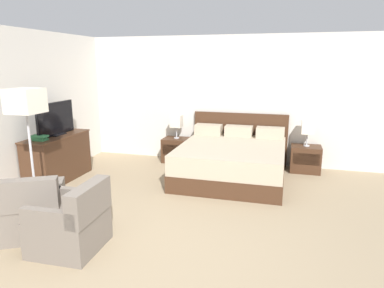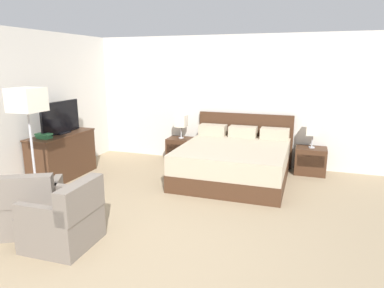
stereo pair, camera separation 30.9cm
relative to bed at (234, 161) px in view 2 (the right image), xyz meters
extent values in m
plane|color=#998466|center=(-0.47, -2.86, -0.33)|extent=(11.55, 11.55, 0.00)
cube|color=beige|center=(-0.47, 1.02, 0.94)|extent=(6.58, 0.06, 2.52)
cube|color=beige|center=(-3.19, -1.23, 0.94)|extent=(0.06, 5.65, 2.52)
cube|color=#422819|center=(0.00, -0.07, -0.19)|extent=(1.78, 1.95, 0.28)
cube|color=tan|center=(0.00, -0.07, 0.12)|extent=(1.76, 1.93, 0.32)
cube|color=#422819|center=(0.00, 0.93, 0.19)|extent=(1.85, 0.05, 1.03)
cube|color=tan|center=(-0.60, 0.73, 0.38)|extent=(0.52, 0.28, 0.20)
cube|color=tan|center=(0.00, 0.73, 0.38)|extent=(0.52, 0.28, 0.20)
cube|color=tan|center=(0.60, 0.73, 0.38)|extent=(0.52, 0.28, 0.20)
cube|color=#422819|center=(-1.26, 0.72, -0.08)|extent=(0.54, 0.42, 0.49)
cube|color=black|center=(-1.26, 0.51, -0.03)|extent=(0.46, 0.01, 0.22)
cube|color=#422819|center=(1.26, 0.72, -0.08)|extent=(0.54, 0.42, 0.49)
cube|color=black|center=(1.26, 0.51, -0.03)|extent=(0.46, 0.01, 0.22)
cylinder|color=#B7B7BC|center=(-1.26, 0.72, 0.17)|extent=(0.11, 0.11, 0.02)
cylinder|color=#B7B7BC|center=(-1.26, 0.72, 0.29)|extent=(0.02, 0.02, 0.22)
cube|color=beige|center=(-1.26, 0.72, 0.52)|extent=(0.22, 0.22, 0.24)
cylinder|color=#B7B7BC|center=(1.26, 0.72, 0.17)|extent=(0.11, 0.11, 0.02)
cylinder|color=#B7B7BC|center=(1.26, 0.72, 0.29)|extent=(0.02, 0.02, 0.22)
cube|color=beige|center=(1.26, 0.72, 0.52)|extent=(0.22, 0.22, 0.24)
cube|color=#422819|center=(-2.88, -0.92, 0.07)|extent=(0.49, 1.25, 0.79)
cube|color=#482C1C|center=(-2.88, -0.92, 0.45)|extent=(0.50, 1.29, 0.02)
cube|color=black|center=(-2.88, -0.89, 0.48)|extent=(0.18, 0.29, 0.02)
cube|color=black|center=(-2.88, -0.89, 0.75)|extent=(0.04, 0.92, 0.55)
cube|color=black|center=(-2.86, -0.89, 0.75)|extent=(0.01, 0.90, 0.53)
cube|color=#2D7042|center=(-2.87, -1.32, 0.48)|extent=(0.20, 0.15, 0.03)
cube|color=#2D7042|center=(-2.89, -1.32, 0.51)|extent=(0.24, 0.19, 0.03)
cube|color=#2D7042|center=(-2.88, -1.32, 0.54)|extent=(0.26, 0.15, 0.03)
cube|color=#70665B|center=(-1.96, -2.64, -0.13)|extent=(0.93, 0.93, 0.40)
cube|color=#70665B|center=(-1.83, -2.88, 0.25)|extent=(0.67, 0.47, 0.36)
cube|color=#70665B|center=(-2.22, -2.79, 0.16)|extent=(0.38, 0.59, 0.18)
cube|color=#70665B|center=(-1.70, -2.50, 0.16)|extent=(0.38, 0.59, 0.18)
cube|color=#70665B|center=(-1.34, -2.85, -0.13)|extent=(0.70, 0.70, 0.40)
cube|color=#70665B|center=(-1.07, -2.84, 0.25)|extent=(0.18, 0.68, 0.36)
cube|color=#70665B|center=(-1.33, -3.14, 0.16)|extent=(0.63, 0.11, 0.18)
cube|color=#70665B|center=(-1.35, -2.55, 0.16)|extent=(0.63, 0.11, 0.18)
cylinder|color=#B7B7BC|center=(-2.40, -2.08, -0.31)|extent=(0.28, 0.28, 0.02)
cylinder|color=#B7B7BC|center=(-2.40, -2.08, 0.36)|extent=(0.03, 0.03, 1.33)
cube|color=beige|center=(-2.40, -2.08, 1.19)|extent=(0.39, 0.39, 0.32)
camera|label=1|loc=(0.86, -5.77, 1.66)|focal=32.00mm
camera|label=2|loc=(1.16, -5.68, 1.66)|focal=32.00mm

